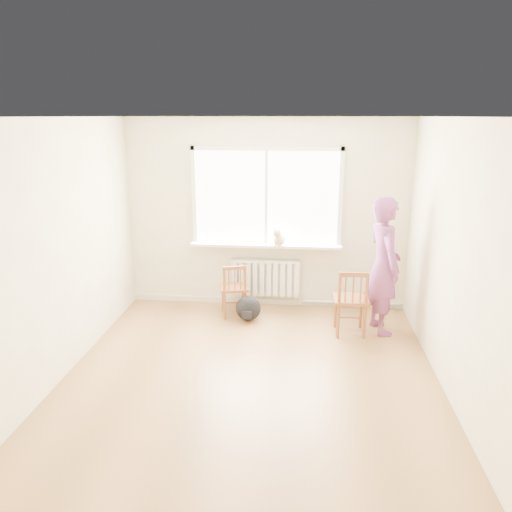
% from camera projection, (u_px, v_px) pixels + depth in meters
% --- Properties ---
extents(floor, '(4.50, 4.50, 0.00)m').
position_uv_depth(floor, '(250.00, 380.00, 5.31)').
color(floor, '#9C6C40').
rests_on(floor, ground).
extents(ceiling, '(4.50, 4.50, 0.00)m').
position_uv_depth(ceiling, '(249.00, 117.00, 4.58)').
color(ceiling, white).
rests_on(ceiling, back_wall).
extents(back_wall, '(4.00, 0.01, 2.70)m').
position_uv_depth(back_wall, '(266.00, 215.00, 7.10)').
color(back_wall, beige).
rests_on(back_wall, ground).
extents(window, '(2.12, 0.05, 1.42)m').
position_uv_depth(window, '(266.00, 193.00, 6.99)').
color(window, white).
rests_on(window, back_wall).
extents(windowsill, '(2.15, 0.22, 0.04)m').
position_uv_depth(windowsill, '(266.00, 245.00, 7.11)').
color(windowsill, white).
rests_on(windowsill, back_wall).
extents(radiator, '(1.00, 0.12, 0.55)m').
position_uv_depth(radiator, '(266.00, 277.00, 7.26)').
color(radiator, white).
rests_on(radiator, back_wall).
extents(heating_pipe, '(1.40, 0.04, 0.04)m').
position_uv_depth(heating_pipe, '(351.00, 303.00, 7.27)').
color(heating_pipe, silver).
rests_on(heating_pipe, back_wall).
extents(baseboard, '(4.00, 0.03, 0.08)m').
position_uv_depth(baseboard, '(266.00, 301.00, 7.44)').
color(baseboard, beige).
rests_on(baseboard, ground).
extents(chair_left, '(0.45, 0.44, 0.76)m').
position_uv_depth(chair_left, '(234.00, 290.00, 6.91)').
color(chair_left, brown).
rests_on(chair_left, floor).
extents(chair_right, '(0.45, 0.43, 0.87)m').
position_uv_depth(chair_right, '(351.00, 302.00, 6.29)').
color(chair_right, brown).
rests_on(chair_right, floor).
extents(person, '(0.57, 0.73, 1.76)m').
position_uv_depth(person, '(384.00, 266.00, 6.30)').
color(person, '#C64261').
rests_on(person, floor).
extents(cat, '(0.24, 0.44, 0.29)m').
position_uv_depth(cat, '(279.00, 237.00, 6.97)').
color(cat, beige).
rests_on(cat, windowsill).
extents(backpack, '(0.39, 0.32, 0.34)m').
position_uv_depth(backpack, '(248.00, 308.00, 6.81)').
color(backpack, black).
rests_on(backpack, floor).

